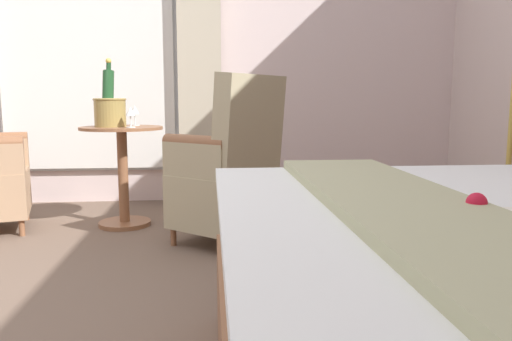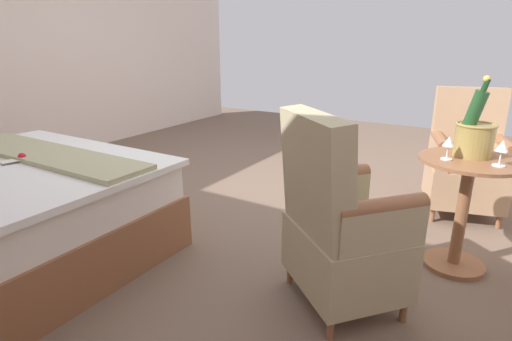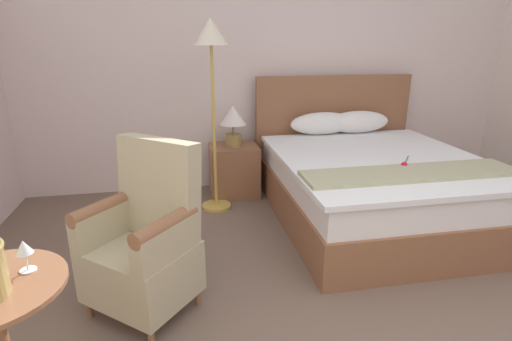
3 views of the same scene
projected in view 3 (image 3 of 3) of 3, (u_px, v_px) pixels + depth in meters
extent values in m
cube|color=silver|center=(276.00, 54.00, 4.24)|extent=(5.46, 0.12, 2.84)
cube|color=brown|center=(372.00, 202.00, 3.59)|extent=(1.64, 1.98, 0.35)
cube|color=white|center=(375.00, 171.00, 3.50)|extent=(1.59, 1.92, 0.22)
cube|color=white|center=(380.00, 159.00, 3.40)|extent=(1.67, 1.86, 0.04)
cube|color=tan|center=(411.00, 173.00, 2.94)|extent=(1.64, 0.36, 0.03)
cube|color=brown|center=(333.00, 115.00, 4.36)|extent=(1.72, 0.08, 0.85)
ellipsoid|color=white|center=(322.00, 123.00, 4.15)|extent=(0.69, 0.24, 0.23)
ellipsoid|color=white|center=(358.00, 122.00, 4.23)|extent=(0.69, 0.24, 0.24)
cylinder|color=#2D6628|center=(406.00, 161.00, 3.23)|extent=(0.21, 0.28, 0.01)
sphere|color=red|center=(404.00, 165.00, 3.08)|extent=(0.05, 0.05, 0.05)
ellipsoid|color=#33702D|center=(423.00, 170.00, 3.01)|extent=(0.02, 0.05, 0.01)
cube|color=white|center=(402.00, 164.00, 3.14)|extent=(0.10, 0.13, 0.00)
cube|color=brown|center=(234.00, 170.00, 4.16)|extent=(0.49, 0.42, 0.53)
sphere|color=#B7B2A8|center=(258.00, 158.00, 4.17)|extent=(0.02, 0.02, 0.02)
cylinder|color=olive|center=(233.00, 140.00, 4.06)|extent=(0.17, 0.17, 0.12)
cylinder|color=olive|center=(233.00, 129.00, 4.02)|extent=(0.02, 0.02, 0.10)
cone|color=silver|center=(233.00, 115.00, 3.98)|extent=(0.27, 0.27, 0.19)
cylinder|color=gold|center=(217.00, 206.00, 3.91)|extent=(0.28, 0.28, 0.03)
cylinder|color=gold|center=(214.00, 130.00, 3.67)|extent=(0.03, 0.03, 1.49)
cone|color=#EFE5C6|center=(211.00, 31.00, 3.40)|extent=(0.31, 0.31, 0.22)
cylinder|color=white|center=(28.00, 270.00, 1.58)|extent=(0.06, 0.06, 0.01)
cylinder|color=white|center=(27.00, 261.00, 1.57)|extent=(0.01, 0.01, 0.07)
cone|color=white|center=(24.00, 247.00, 1.55)|extent=(0.07, 0.07, 0.06)
cylinder|color=brown|center=(89.00, 308.00, 2.36)|extent=(0.04, 0.04, 0.11)
cylinder|color=brown|center=(151.00, 337.00, 2.13)|extent=(0.04, 0.04, 0.11)
cylinder|color=brown|center=(140.00, 274.00, 2.70)|extent=(0.04, 0.04, 0.11)
cylinder|color=brown|center=(198.00, 296.00, 2.47)|extent=(0.04, 0.04, 0.11)
cube|color=tan|center=(142.00, 271.00, 2.35)|extent=(0.75, 0.74, 0.32)
cube|color=tan|center=(158.00, 188.00, 2.36)|extent=(0.52, 0.48, 0.60)
cube|color=tan|center=(106.00, 223.00, 2.36)|extent=(0.36, 0.40, 0.20)
cylinder|color=brown|center=(104.00, 207.00, 2.33)|extent=(0.36, 0.40, 0.09)
cube|color=tan|center=(167.00, 242.00, 2.14)|extent=(0.36, 0.40, 0.20)
cylinder|color=brown|center=(165.00, 225.00, 2.11)|extent=(0.36, 0.40, 0.09)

